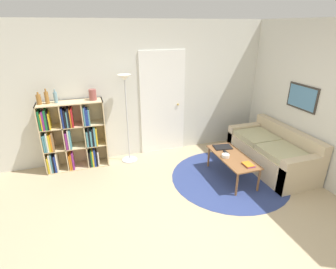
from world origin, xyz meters
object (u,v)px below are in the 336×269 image
Objects in this scene: bottle_right at (56,97)px; coffee_table at (233,158)px; bottle_middle at (47,98)px; bowl at (226,156)px; bottle_left at (39,99)px; floor_lamp at (126,97)px; bookshelf at (72,137)px; laptop at (223,147)px; couch at (273,153)px; vase_on_shelf at (93,95)px.

coffee_table is at bearing -24.72° from bottle_right.
bottle_middle is 1.10× the size of bottle_right.
bowl is 3.26m from bottle_left.
bottle_left is 0.26m from bottle_right.
bottle_left is at bearing 177.90° from floor_lamp.
bottle_right is at bearing 178.92° from bookshelf.
bookshelf reaches higher than laptop.
couch is at bearing 6.01° from coffee_table.
laptop is 1.47× the size of bottle_right.
vase_on_shelf is (-0.57, 0.05, 0.08)m from floor_lamp.
couch is 0.94m from coffee_table.
vase_on_shelf is at bearing 0.01° from bottle_left.
bowl is 0.56× the size of bottle_right.
coffee_table is 2.67m from vase_on_shelf.
floor_lamp is 1.98m from laptop.
bottle_middle reaches higher than coffee_table.
bottle_middle reaches higher than laptop.
bottle_left reaches higher than couch.
floor_lamp is 1.60× the size of coffee_table.
couch is 4.25m from bottle_left.
coffee_table is at bearing -23.60° from bottle_middle.
laptop is at bearing -22.90° from vase_on_shelf.
coffee_table is at bearing -22.76° from bottle_left.
bookshelf is 0.77m from bottle_right.
bottle_middle is at bearing 163.05° from couch.
floor_lamp reaches higher than bottle_left.
bowl is at bearing -111.54° from laptop.
couch is 4.01m from bottle_right.
bookshelf is at bearing 161.70° from couch.
laptop is (-0.93, 0.26, 0.15)m from couch.
bottle_right is at bearing 2.23° from bottle_middle.
bowl is 0.64× the size of bottle_left.
laptop is at bearing -16.74° from bottle_left.
bookshelf is 0.74× the size of couch.
laptop is 1.80× the size of vase_on_shelf.
floor_lamp reaches higher than vase_on_shelf.
bottle_left is 0.13m from bottle_middle.
bottle_right is 0.61m from vase_on_shelf.
bottle_middle is (-3.81, 1.16, 1.09)m from couch.
bookshelf reaches higher than bowl.
couch is 8.32× the size of bottle_left.
coffee_table is 4.54× the size of bottle_right.
bottle_left is (-2.88, 1.25, 0.90)m from bowl.
couch is at bearing -17.61° from bottle_right.
couch is (2.50, -1.11, -0.99)m from floor_lamp.
bottle_left is 0.88× the size of bottle_right.
couch is at bearing -23.96° from floor_lamp.
bottle_left reaches higher than vase_on_shelf.
laptop is at bearing -18.27° from bottle_right.
bottle_middle is at bearing 156.40° from coffee_table.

